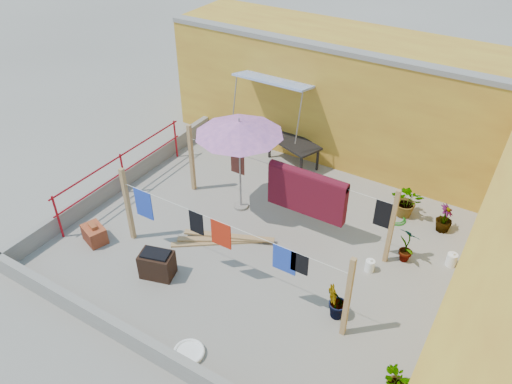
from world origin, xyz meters
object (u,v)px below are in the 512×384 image
patio_umbrella (239,128)px  white_basin (189,352)px  water_jug_a (451,260)px  plant_back_a (407,201)px  brick_stack (94,234)px  green_hose (396,219)px  water_jug_b (370,266)px  brazier (157,264)px  outdoor_table (294,144)px

patio_umbrella → white_basin: patio_umbrella is taller
water_jug_a → plant_back_a: size_ratio=0.41×
brick_stack → plant_back_a: plant_back_a is taller
brick_stack → green_hose: brick_stack is taller
green_hose → plant_back_a: size_ratio=0.58×
water_jug_b → white_basin: bearing=-118.0°
patio_umbrella → water_jug_a: size_ratio=7.11×
white_basin → green_hose: 5.73m
brazier → water_jug_b: (3.59, 2.34, -0.15)m
water_jug_a → water_jug_b: size_ratio=1.09×
water_jug_b → green_hose: 1.90m
outdoor_table → plant_back_a: (3.31, -0.63, -0.22)m
outdoor_table → brick_stack: size_ratio=2.60×
patio_umbrella → brazier: patio_umbrella is taller
brazier → outdoor_table: bearing=86.5°
green_hose → plant_back_a: (0.11, 0.29, 0.37)m
outdoor_table → white_basin: outdoor_table is taller
water_jug_b → patio_umbrella: bearing=172.7°
water_jug_a → water_jug_b: (-1.37, -1.04, -0.01)m
outdoor_table → white_basin: 6.54m
patio_umbrella → water_jug_b: bearing=-7.3°
patio_umbrella → plant_back_a: (3.44, 1.75, -1.72)m
outdoor_table → plant_back_a: size_ratio=2.03×
green_hose → patio_umbrella: bearing=-156.3°
brazier → patio_umbrella: bearing=86.2°
patio_umbrella → plant_back_a: patio_umbrella is taller
outdoor_table → water_jug_a: size_ratio=4.89×
patio_umbrella → outdoor_table: 2.82m
water_jug_a → green_hose: (-1.45, 0.86, -0.12)m
patio_umbrella → green_hose: (3.33, 1.46, -2.09)m
water_jug_a → water_jug_b: water_jug_a is taller
patio_umbrella → green_hose: patio_umbrella is taller
brazier → plant_back_a: (3.62, 4.54, 0.11)m
water_jug_a → plant_back_a: 1.79m
water_jug_b → water_jug_a: bearing=37.1°
outdoor_table → brazier: bearing=-93.5°
outdoor_table → water_jug_b: bearing=-40.7°
patio_umbrella → brick_stack: (-2.04, -2.71, -1.92)m
outdoor_table → green_hose: outdoor_table is taller
outdoor_table → white_basin: (1.40, -6.36, -0.57)m
patio_umbrella → brazier: (-0.18, -2.78, -1.83)m
water_jug_b → green_hose: bearing=92.4°
white_basin → water_jug_b: size_ratio=1.80×
outdoor_table → plant_back_a: 3.37m
white_basin → green_hose: white_basin is taller
white_basin → brazier: bearing=144.9°
patio_umbrella → outdoor_table: patio_umbrella is taller
water_jug_a → brazier: bearing=-145.8°
white_basin → green_hose: size_ratio=1.18×
outdoor_table → brazier: outdoor_table is taller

